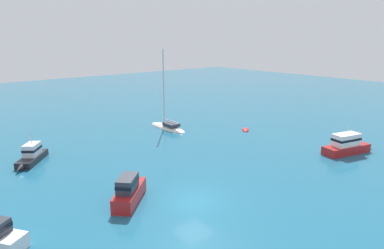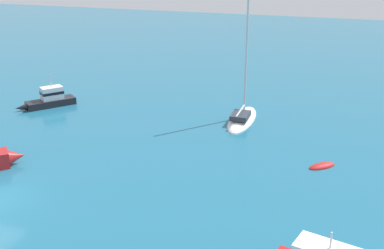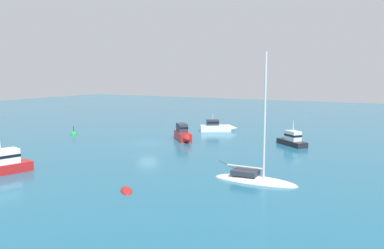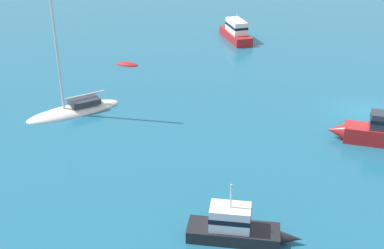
# 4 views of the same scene
# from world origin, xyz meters

# --- Properties ---
(cabin_cruiser_1) EXTENTS (4.67, 4.05, 2.92)m
(cabin_cruiser_1) POSITION_xyz_m (15.65, 6.53, 0.68)
(cabin_cruiser_1) COLOR black
(cabin_cruiser_1) RESTS_ON ground
(skiff) EXTENTS (1.96, 1.99, 0.49)m
(skiff) POSITION_xyz_m (10.32, -17.28, 0.00)
(skiff) COLOR #B21E1E
(skiff) RESTS_ON ground
(sailboat) EXTENTS (6.71, 2.01, 10.37)m
(sailboat) POSITION_xyz_m (17.40, -10.41, 0.16)
(sailboat) COLOR silver
(sailboat) RESTS_ON ground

